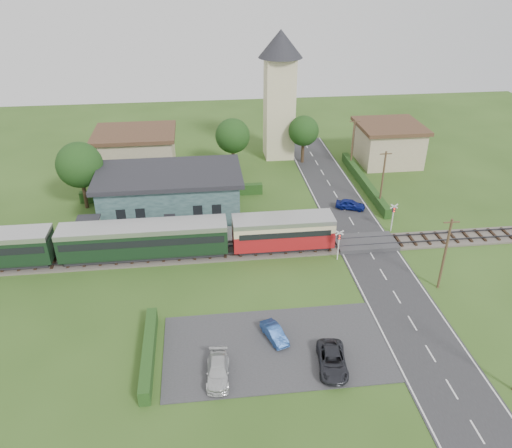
{
  "coord_description": "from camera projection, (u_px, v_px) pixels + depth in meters",
  "views": [
    {
      "loc": [
        -6.36,
        -40.38,
        26.74
      ],
      "look_at": [
        -1.12,
        4.0,
        2.04
      ],
      "focal_mm": 35.0,
      "sensor_mm": 36.0,
      "label": 1
    }
  ],
  "objects": [
    {
      "name": "hedge_roadside",
      "position": [
        364.0,
        182.0,
        63.76
      ],
      "size": [
        0.8,
        18.0,
        1.2
      ],
      "primitive_type": "cube",
      "color": "#193814",
      "rests_on": "ground"
    },
    {
      "name": "crossing_signal_far",
      "position": [
        393.0,
        214.0,
        52.86
      ],
      "size": [
        0.84,
        0.28,
        3.28
      ],
      "color": "silver",
      "rests_on": "ground"
    },
    {
      "name": "streetlamp_west",
      "position": [
        75.0,
        165.0,
        62.35
      ],
      "size": [
        0.3,
        0.3,
        5.15
      ],
      "color": "#3F3F47",
      "rests_on": "ground"
    },
    {
      "name": "crossing_deck",
      "position": [
        365.0,
        243.0,
        51.34
      ],
      "size": [
        6.2,
        3.4,
        0.45
      ],
      "primitive_type": "cube",
      "color": "#333335",
      "rests_on": "ground"
    },
    {
      "name": "tree_c",
      "position": [
        304.0,
        131.0,
        68.99
      ],
      "size": [
        4.2,
        4.2,
        6.78
      ],
      "color": "#332316",
      "rests_on": "ground"
    },
    {
      "name": "platform",
      "position": [
        170.0,
        238.0,
        52.07
      ],
      "size": [
        30.0,
        3.0,
        0.45
      ],
      "primitive_type": "cube",
      "color": "gray",
      "rests_on": "ground"
    },
    {
      "name": "car_park_silver",
      "position": [
        218.0,
        371.0,
        35.15
      ],
      "size": [
        1.87,
        4.02,
        1.14
      ],
      "primitive_type": "imported",
      "rotation": [
        0.0,
        0.0,
        -0.07
      ],
      "color": "silver",
      "rests_on": "car_park"
    },
    {
      "name": "hedge_carpark",
      "position": [
        149.0,
        352.0,
        36.84
      ],
      "size": [
        0.8,
        9.0,
        1.2
      ],
      "primitive_type": "cube",
      "color": "#193814",
      "rests_on": "ground"
    },
    {
      "name": "utility_pole_c",
      "position": [
        383.0,
        179.0,
        57.08
      ],
      "size": [
        1.4,
        0.22,
        7.0
      ],
      "color": "#473321",
      "rests_on": "ground"
    },
    {
      "name": "pedestrian_near",
      "position": [
        225.0,
        228.0,
        51.97
      ],
      "size": [
        0.62,
        0.44,
        1.62
      ],
      "primitive_type": "imported",
      "rotation": [
        0.0,
        0.0,
        3.23
      ],
      "color": "gray",
      "rests_on": "platform"
    },
    {
      "name": "crossing_signal_near",
      "position": [
        339.0,
        241.0,
        47.95
      ],
      "size": [
        0.84,
        0.28,
        3.28
      ],
      "color": "silver",
      "rests_on": "ground"
    },
    {
      "name": "railway_track",
      "position": [
        269.0,
        250.0,
        50.37
      ],
      "size": [
        76.0,
        3.2,
        0.49
      ],
      "color": "#4C443D",
      "rests_on": "ground"
    },
    {
      "name": "house_west",
      "position": [
        136.0,
        151.0,
        67.53
      ],
      "size": [
        10.8,
        8.8,
        5.5
      ],
      "color": "tan",
      "rests_on": "ground"
    },
    {
      "name": "house_east",
      "position": [
        388.0,
        143.0,
        70.25
      ],
      "size": [
        8.8,
        8.8,
        5.5
      ],
      "color": "tan",
      "rests_on": "ground"
    },
    {
      "name": "tree_a",
      "position": [
        80.0,
        165.0,
        56.2
      ],
      "size": [
        5.2,
        5.2,
        8.0
      ],
      "color": "#332316",
      "rests_on": "ground"
    },
    {
      "name": "hedge_station",
      "position": [
        173.0,
        193.0,
        60.82
      ],
      "size": [
        22.0,
        0.8,
        1.3
      ],
      "primitive_type": "cube",
      "color": "#193814",
      "rests_on": "ground"
    },
    {
      "name": "streetlamp_east",
      "position": [
        354.0,
        135.0,
        72.33
      ],
      "size": [
        0.3,
        0.3,
        5.15
      ],
      "color": "#3F3F47",
      "rests_on": "ground"
    },
    {
      "name": "utility_pole_d",
      "position": [
        353.0,
        144.0,
        67.51
      ],
      "size": [
        1.4,
        0.22,
        7.0
      ],
      "color": "#473321",
      "rests_on": "ground"
    },
    {
      "name": "train",
      "position": [
        110.0,
        241.0,
        47.79
      ],
      "size": [
        43.2,
        2.9,
        3.4
      ],
      "color": "#232328",
      "rests_on": "ground"
    },
    {
      "name": "tree_b",
      "position": [
        233.0,
        136.0,
        66.05
      ],
      "size": [
        4.6,
        4.6,
        7.34
      ],
      "color": "#332316",
      "rests_on": "ground"
    },
    {
      "name": "ground",
      "position": [
        272.0,
        261.0,
        48.69
      ],
      "size": [
        120.0,
        120.0,
        0.0
      ],
      "primitive_type": "plane",
      "color": "#2D4C19"
    },
    {
      "name": "station_building",
      "position": [
        170.0,
        193.0,
        55.92
      ],
      "size": [
        16.0,
        9.0,
        5.3
      ],
      "color": "#253D3E",
      "rests_on": "ground"
    },
    {
      "name": "road",
      "position": [
        371.0,
        255.0,
        49.7
      ],
      "size": [
        6.0,
        70.0,
        0.05
      ],
      "primitive_type": "cube",
      "color": "#28282B",
      "rests_on": "ground"
    },
    {
      "name": "utility_pole_b",
      "position": [
        445.0,
        253.0,
        43.17
      ],
      "size": [
        1.4,
        0.22,
        7.0
      ],
      "color": "#473321",
      "rests_on": "ground"
    },
    {
      "name": "church_tower",
      "position": [
        280.0,
        86.0,
        68.59
      ],
      "size": [
        6.0,
        6.0,
        17.6
      ],
      "color": "beige",
      "rests_on": "ground"
    },
    {
      "name": "pedestrian_far",
      "position": [
        93.0,
        236.0,
        50.41
      ],
      "size": [
        0.9,
        1.0,
        1.69
      ],
      "primitive_type": "imported",
      "rotation": [
        0.0,
        0.0,
        1.19
      ],
      "color": "gray",
      "rests_on": "platform"
    },
    {
      "name": "car_park",
      "position": [
        276.0,
        348.0,
        38.08
      ],
      "size": [
        17.0,
        9.0,
        0.08
      ],
      "primitive_type": "cube",
      "color": "#333335",
      "rests_on": "ground"
    },
    {
      "name": "car_on_road",
      "position": [
        350.0,
        204.0,
        58.13
      ],
      "size": [
        3.64,
        2.48,
        1.15
      ],
      "primitive_type": "imported",
      "rotation": [
        0.0,
        0.0,
        1.2
      ],
      "color": "navy",
      "rests_on": "road"
    },
    {
      "name": "car_park_blue",
      "position": [
        274.0,
        333.0,
        38.71
      ],
      "size": [
        2.04,
        3.29,
        1.02
      ],
      "primitive_type": "imported",
      "rotation": [
        0.0,
        0.0,
        0.33
      ],
      "color": "#23488E",
      "rests_on": "car_park"
    },
    {
      "name": "car_park_dark",
      "position": [
        332.0,
        361.0,
        36.0
      ],
      "size": [
        2.54,
        4.53,
        1.2
      ],
      "primitive_type": "imported",
      "rotation": [
        0.0,
        0.0,
        -0.13
      ],
      "color": "#24252A",
      "rests_on": "car_park"
    },
    {
      "name": "equipment_hut",
      "position": [
        89.0,
        230.0,
        50.52
      ],
      "size": [
        2.3,
        2.3,
        2.55
      ],
      "color": "beige",
      "rests_on": "platform"
    }
  ]
}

